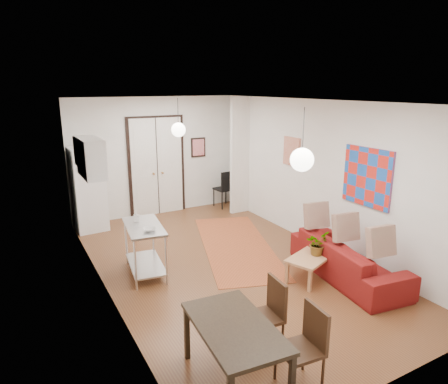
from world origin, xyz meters
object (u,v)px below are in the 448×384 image
coffee_table (311,259)px  fridge (88,189)px  black_side_chair (222,185)px  dining_chair_far (295,338)px  kitchen_counter (145,243)px  dining_table (234,332)px  dining_chair_near (258,308)px  sofa (347,259)px

coffee_table → fridge: size_ratio=0.57×
fridge → black_side_chair: size_ratio=1.88×
fridge → dining_chair_far: (0.98, -6.01, -0.41)m
coffee_table → black_side_chair: (0.73, 4.43, 0.22)m
kitchen_counter → dining_table: bearing=-82.1°
dining_chair_near → black_side_chair: size_ratio=0.91×
kitchen_counter → fridge: size_ratio=0.65×
kitchen_counter → dining_table: kitchen_counter is taller
dining_chair_far → black_side_chair: bearing=162.9°
dining_chair_far → black_side_chair: 6.68m
coffee_table → fridge: (-2.75, 4.26, 0.57)m
sofa → black_side_chair: 4.69m
black_side_chair → sofa: bearing=82.3°
coffee_table → dining_table: bearing=-147.7°
coffee_table → dining_chair_far: bearing=-135.2°
coffee_table → kitchen_counter: bearing=147.2°
fridge → dining_table: bearing=-89.8°
dining_chair_near → fridge: bearing=-164.6°
coffee_table → dining_chair_near: bearing=-149.2°
fridge → dining_chair_far: 6.11m
dining_table → black_side_chair: black_side_chair is taller
coffee_table → dining_chair_near: (-1.77, -1.06, 0.16)m
kitchen_counter → black_side_chair: (3.10, 2.91, 0.02)m
kitchen_counter → dining_chair_far: bearing=-71.7°
coffee_table → sofa: bearing=-23.3°
coffee_table → dining_chair_near: 2.07m
black_side_chair → dining_table: bearing=56.6°
kitchen_counter → black_side_chair: 4.25m
coffee_table → fridge: fridge is taller
kitchen_counter → fridge: 2.78m
fridge → dining_chair_near: fridge is taller
sofa → coffee_table: sofa is taller
coffee_table → black_side_chair: bearing=80.6°
dining_chair_far → black_side_chair: black_side_chair is taller
dining_chair_near → sofa: bearing=114.0°
kitchen_counter → dining_chair_near: 2.65m
kitchen_counter → black_side_chair: bearing=51.2°
dining_chair_far → black_side_chair: (2.51, 6.19, 0.06)m
dining_chair_far → coffee_table: bearing=139.7°
dining_chair_far → fridge: bearing=-165.8°
kitchen_counter → sofa: bearing=-23.1°
fridge → dining_table: size_ratio=1.36×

